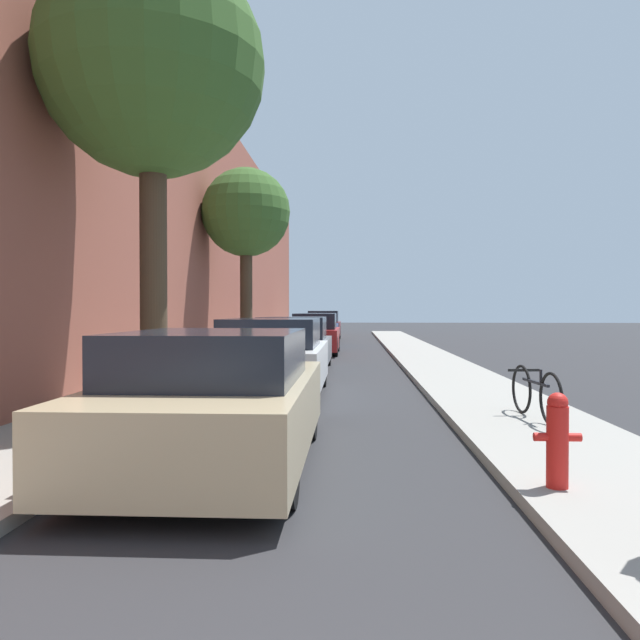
% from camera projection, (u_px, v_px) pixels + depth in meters
% --- Properties ---
extents(ground_plane, '(120.00, 120.00, 0.00)m').
position_uv_depth(ground_plane, '(332.00, 369.00, 16.34)').
color(ground_plane, '#28282B').
extents(sidewalk_left, '(2.00, 52.00, 0.12)m').
position_uv_depth(sidewalk_left, '(226.00, 366.00, 16.50)').
color(sidewalk_left, gray).
rests_on(sidewalk_left, ground).
extents(sidewalk_right, '(2.00, 52.00, 0.12)m').
position_uv_depth(sidewalk_right, '(440.00, 367.00, 16.19)').
color(sidewalk_right, gray).
rests_on(sidewalk_right, ground).
extents(building_facade_left, '(0.70, 52.00, 8.31)m').
position_uv_depth(building_facade_left, '(177.00, 216.00, 16.50)').
color(building_facade_left, brown).
rests_on(building_facade_left, ground).
extents(parked_car_champagne, '(1.90, 4.18, 1.38)m').
position_uv_depth(parked_car_champagne, '(216.00, 401.00, 6.15)').
color(parked_car_champagne, black).
rests_on(parked_car_champagne, ground).
extents(parked_car_white, '(1.90, 4.15, 1.43)m').
position_uv_depth(parked_car_white, '(273.00, 358.00, 11.28)').
color(parked_car_white, black).
rests_on(parked_car_white, ground).
extents(parked_car_grey, '(1.90, 4.12, 1.41)m').
position_uv_depth(parked_car_grey, '(294.00, 345.00, 16.06)').
color(parked_car_grey, black).
rests_on(parked_car_grey, ground).
extents(parked_car_red, '(1.69, 4.27, 1.47)m').
position_uv_depth(parked_car_red, '(316.00, 335.00, 21.94)').
color(parked_car_red, black).
rests_on(parked_car_red, ground).
extents(parked_car_navy, '(1.76, 4.08, 1.46)m').
position_uv_depth(parked_car_navy, '(318.00, 330.00, 26.78)').
color(parked_car_navy, black).
rests_on(parked_car_navy, ground).
extents(parked_car_maroon, '(1.76, 3.98, 1.55)m').
position_uv_depth(parked_car_maroon, '(324.00, 326.00, 32.37)').
color(parked_car_maroon, black).
rests_on(parked_car_maroon, ground).
extents(street_tree_near, '(3.26, 3.26, 6.67)m').
position_uv_depth(street_tree_near, '(153.00, 67.00, 8.73)').
color(street_tree_near, '#423323').
rests_on(street_tree_near, sidewalk_left).
extents(street_tree_far, '(2.64, 2.64, 5.71)m').
position_uv_depth(street_tree_far, '(246.00, 215.00, 18.02)').
color(street_tree_far, '#423323').
rests_on(street_tree_far, sidewalk_left).
extents(fire_hydrant, '(0.38, 0.18, 0.79)m').
position_uv_depth(fire_hydrant, '(557.00, 439.00, 5.00)').
color(fire_hydrant, red).
rests_on(fire_hydrant, sidewalk_right).
extents(bicycle, '(0.44, 1.69, 0.69)m').
position_uv_depth(bicycle, '(535.00, 393.00, 8.11)').
color(bicycle, black).
rests_on(bicycle, sidewalk_right).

